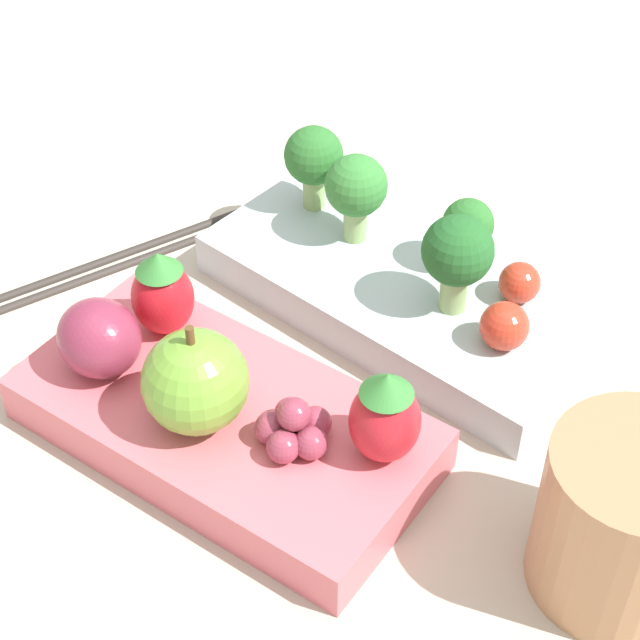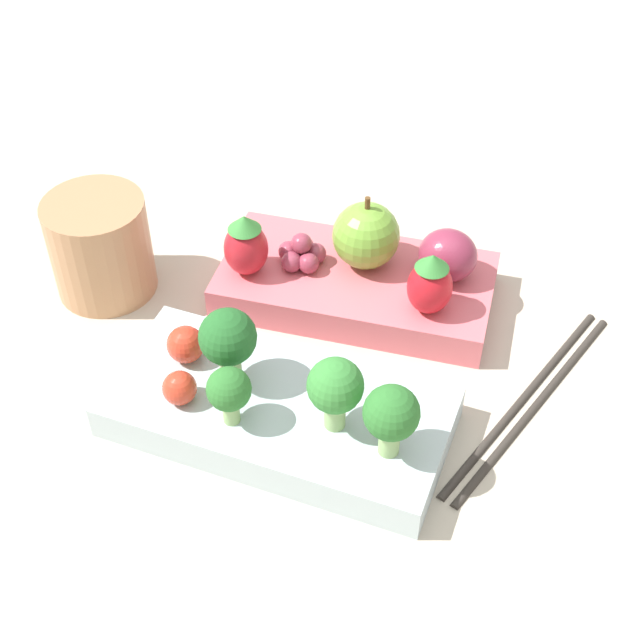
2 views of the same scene
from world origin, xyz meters
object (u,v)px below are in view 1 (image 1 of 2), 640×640
Objects in this scene: cherry_tomato_1 at (520,283)px; strawberry_1 at (162,293)px; bento_box_fruit at (224,423)px; broccoli_floret_0 at (457,254)px; cherry_tomato_0 at (504,326)px; apple at (195,382)px; plum at (99,338)px; bento_box_savoury at (404,291)px; strawberry_0 at (385,416)px; drinking_cup at (620,528)px; broccoli_floret_1 at (314,158)px; broccoli_floret_3 at (356,189)px; broccoli_floret_2 at (468,226)px; chopsticks_pair at (120,258)px; grape_cluster at (294,428)px.

cherry_tomato_1 is 0.19m from strawberry_1.
broccoli_floret_0 is at bearing 76.23° from bento_box_fruit.
apple is (-0.07, -0.14, 0.01)m from cherry_tomato_0.
cherry_tomato_1 is 0.22m from plum.
plum reaches higher than bento_box_savoury.
cherry_tomato_1 is 0.13m from strawberry_0.
strawberry_0 is (0.04, -0.10, -0.01)m from broccoli_floret_0.
drinking_cup is (0.13, -0.10, 0.00)m from cherry_tomato_1.
broccoli_floret_1 is 2.34× the size of cherry_tomato_1.
apple is (-0.06, -0.18, 0.02)m from cherry_tomato_1.
broccoli_floret_0 is 0.11m from strawberry_0.
drinking_cup is (0.24, 0.09, -0.01)m from plum.
broccoli_floret_0 is at bearing -5.46° from broccoli_floret_3.
strawberry_1 is (-0.14, -0.02, -0.00)m from strawberry_0.
plum is (-0.06, -0.01, -0.01)m from apple.
apple is at bearing -95.68° from bento_box_fruit.
strawberry_0 is at bearing 23.53° from bento_box_fruit.
apple is 1.17× the size of strawberry_0.
strawberry_1 is at bearing 153.90° from apple.
cherry_tomato_0 is at bearing -6.03° from bento_box_savoury.
cherry_tomato_0 is 1.14× the size of cherry_tomato_1.
broccoli_floret_2 is 0.85× the size of strawberry_0.
bento_box_fruit is at bearing -18.18° from chopsticks_pair.
drinking_cup is at bearing 10.84° from strawberry_1.
cherry_tomato_1 is at bearing 25.15° from bento_box_savoury.
cherry_tomato_1 is at bearing 141.47° from drinking_cup.
broccoli_floret_3 is at bearing 105.78° from apple.
broccoli_floret_1 is at bearing 144.27° from strawberry_0.
broccoli_floret_0 reaches higher than bento_box_savoury.
broccoli_floret_2 is at bearing 118.98° from broccoli_floret_0.
broccoli_floret_3 is 2.40× the size of cherry_tomato_1.
broccoli_floret_0 is at bearing -5.41° from bento_box_savoury.
drinking_cup reaches higher than strawberry_0.
broccoli_floret_1 is at bearing 99.28° from strawberry_1.
grape_cluster is at bearing -70.95° from bento_box_savoury.
plum is 0.12m from chopsticks_pair.
strawberry_0 reaches higher than grape_cluster.
apple is 0.76× the size of drinking_cup.
drinking_cup is at bearing 15.89° from strawberry_0.
strawberry_0 is at bearing -42.16° from broccoli_floret_3.
bento_box_savoury is 0.17m from chopsticks_pair.
strawberry_0 is (0.02, -0.13, 0.01)m from cherry_tomato_1.
broccoli_floret_3 is at bearing 174.54° from broccoli_floret_0.
cherry_tomato_1 is at bearing 85.58° from grape_cluster.
cherry_tomato_0 is 0.04m from cherry_tomato_1.
broccoli_floret_0 is 1.33× the size of broccoli_floret_2.
broccoli_floret_2 is 1.70× the size of cherry_tomato_0.
broccoli_floret_3 is 0.13m from strawberry_1.
plum is at bearing -110.08° from bento_box_savoury.
broccoli_floret_0 is at bearing 93.95° from grape_cluster.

